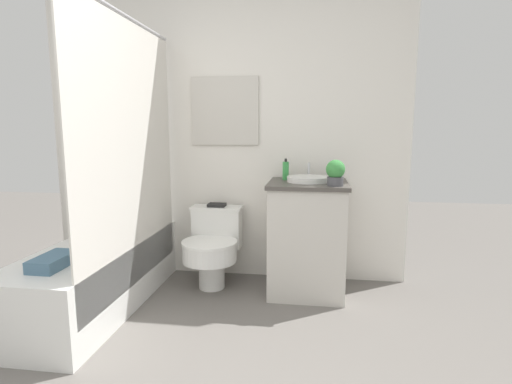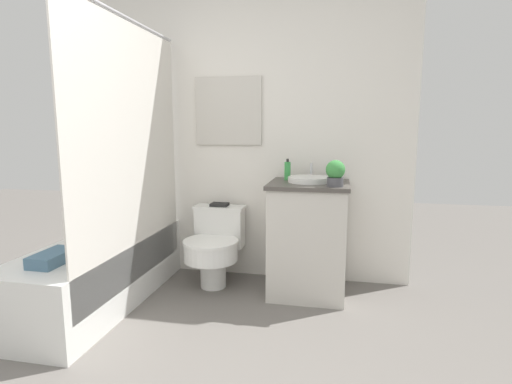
{
  "view_description": "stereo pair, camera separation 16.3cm",
  "coord_description": "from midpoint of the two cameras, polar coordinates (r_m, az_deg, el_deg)",
  "views": [
    {
      "loc": [
        0.76,
        -1.17,
        1.25
      ],
      "look_at": [
        0.35,
        1.67,
        0.8
      ],
      "focal_mm": 28.0,
      "sensor_mm": 36.0,
      "label": 1
    },
    {
      "loc": [
        0.92,
        -1.15,
        1.25
      ],
      "look_at": [
        0.35,
        1.67,
        0.8
      ],
      "focal_mm": 28.0,
      "sensor_mm": 36.0,
      "label": 2
    }
  ],
  "objects": [
    {
      "name": "vanity",
      "position": [
        3.09,
        8.95,
        -6.54
      ],
      "size": [
        0.59,
        0.56,
        0.86
      ],
      "color": "beige",
      "rests_on": "ground_plane"
    },
    {
      "name": "potted_plant",
      "position": [
        2.82,
        12.9,
        2.68
      ],
      "size": [
        0.13,
        0.13,
        0.18
      ],
      "color": "#4C4C51",
      "rests_on": "vanity"
    },
    {
      "name": "book_on_tank",
      "position": [
        3.32,
        -3.84,
        -1.81
      ],
      "size": [
        0.14,
        0.11,
        0.02
      ],
      "color": "black",
      "rests_on": "toilet"
    },
    {
      "name": "toilet",
      "position": [
        3.25,
        -4.48,
        -7.45
      ],
      "size": [
        0.43,
        0.56,
        0.62
      ],
      "color": "white",
      "rests_on": "ground_plane"
    },
    {
      "name": "wall_back",
      "position": [
        3.41,
        -2.82,
        8.95
      ],
      "size": [
        3.05,
        0.07,
        2.5
      ],
      "color": "white",
      "rests_on": "ground_plane"
    },
    {
      "name": "shower_area",
      "position": [
        3.1,
        -19.68,
        -9.72
      ],
      "size": [
        0.59,
        1.56,
        1.98
      ],
      "color": "white",
      "rests_on": "ground_plane"
    },
    {
      "name": "soap_bottle",
      "position": [
        3.13,
        6.01,
        3.05
      ],
      "size": [
        0.05,
        0.05,
        0.17
      ],
      "color": "green",
      "rests_on": "vanity"
    },
    {
      "name": "sink",
      "position": [
        3.03,
        9.17,
        1.79
      ],
      "size": [
        0.32,
        0.36,
        0.13
      ],
      "color": "white",
      "rests_on": "vanity"
    }
  ]
}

